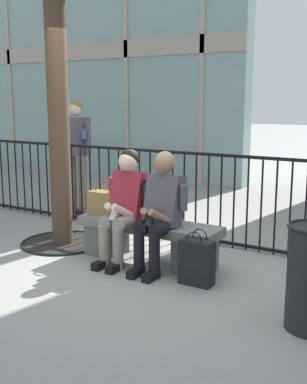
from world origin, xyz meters
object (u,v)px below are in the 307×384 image
object	(u,v)px
handbag_on_bench	(104,202)
shopping_bag	(197,262)
seated_person_with_phone	(125,203)
bystander_at_railing	(77,148)
seated_person_companion	(160,208)
stone_bench	(149,237)

from	to	relation	value
handbag_on_bench	shopping_bag	size ratio (longest dim) A/B	0.75
seated_person_with_phone	bystander_at_railing	size ratio (longest dim) A/B	0.71
bystander_at_railing	handbag_on_bench	bearing A→B (deg)	-40.85
handbag_on_bench	bystander_at_railing	bearing A→B (deg)	139.15
seated_person_with_phone	shopping_bag	world-z (taller)	seated_person_with_phone
handbag_on_bench	bystander_at_railing	world-z (taller)	bystander_at_railing
seated_person_companion	bystander_at_railing	bearing A→B (deg)	148.11
stone_bench	bystander_at_railing	world-z (taller)	bystander_at_railing
seated_person_with_phone	shopping_bag	xyz separation A→B (m)	(0.95, -0.18, -0.43)
seated_person_with_phone	handbag_on_bench	world-z (taller)	seated_person_with_phone
seated_person_companion	seated_person_with_phone	bearing A→B (deg)	180.00
seated_person_with_phone	bystander_at_railing	world-z (taller)	bystander_at_railing
stone_bench	bystander_at_railing	xyz separation A→B (m)	(-2.14, 1.34, 0.73)
seated_person_with_phone	seated_person_companion	size ratio (longest dim) A/B	1.00
seated_person_with_phone	shopping_bag	bearing A→B (deg)	-10.46
seated_person_with_phone	seated_person_companion	world-z (taller)	same
shopping_bag	stone_bench	bearing A→B (deg)	157.40
seated_person_companion	shopping_bag	size ratio (longest dim) A/B	2.29
stone_bench	seated_person_companion	size ratio (longest dim) A/B	1.32
handbag_on_bench	stone_bench	bearing A→B (deg)	0.99
seated_person_companion	handbag_on_bench	distance (m)	0.81
handbag_on_bench	shopping_bag	distance (m)	1.39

